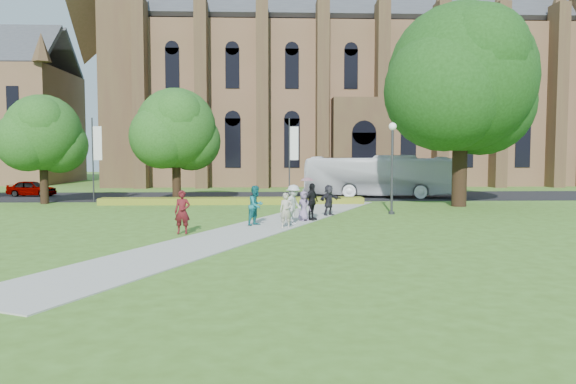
{
  "coord_description": "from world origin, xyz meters",
  "views": [
    {
      "loc": [
        0.21,
        -25.29,
        3.52
      ],
      "look_at": [
        1.35,
        2.11,
        1.6
      ],
      "focal_mm": 35.0,
      "sensor_mm": 36.0,
      "label": 1
    }
  ],
  "objects_px": {
    "tour_coach": "(379,176)",
    "streetlamp": "(392,157)",
    "car_0": "(32,188)",
    "pedestrian_0": "(182,212)",
    "large_tree": "(461,78)"
  },
  "relations": [
    {
      "from": "car_0",
      "to": "pedestrian_0",
      "type": "bearing_deg",
      "value": -138.2
    },
    {
      "from": "tour_coach",
      "to": "pedestrian_0",
      "type": "bearing_deg",
      "value": 159.17
    },
    {
      "from": "car_0",
      "to": "streetlamp",
      "type": "bearing_deg",
      "value": -111.69
    },
    {
      "from": "streetlamp",
      "to": "pedestrian_0",
      "type": "distance_m",
      "value": 13.43
    },
    {
      "from": "tour_coach",
      "to": "streetlamp",
      "type": "bearing_deg",
      "value": -176.68
    },
    {
      "from": "streetlamp",
      "to": "tour_coach",
      "type": "xyz_separation_m",
      "value": [
        1.79,
        12.26,
        -1.62
      ]
    },
    {
      "from": "streetlamp",
      "to": "large_tree",
      "type": "bearing_deg",
      "value": 39.29
    },
    {
      "from": "streetlamp",
      "to": "pedestrian_0",
      "type": "height_order",
      "value": "streetlamp"
    },
    {
      "from": "large_tree",
      "to": "pedestrian_0",
      "type": "xyz_separation_m",
      "value": [
        -16.34,
        -12.09,
        -7.39
      ]
    },
    {
      "from": "streetlamp",
      "to": "tour_coach",
      "type": "distance_m",
      "value": 12.49
    },
    {
      "from": "large_tree",
      "to": "pedestrian_0",
      "type": "height_order",
      "value": "large_tree"
    },
    {
      "from": "streetlamp",
      "to": "large_tree",
      "type": "distance_m",
      "value": 8.73
    },
    {
      "from": "streetlamp",
      "to": "pedestrian_0",
      "type": "bearing_deg",
      "value": -145.0
    },
    {
      "from": "tour_coach",
      "to": "car_0",
      "type": "distance_m",
      "value": 27.93
    },
    {
      "from": "tour_coach",
      "to": "car_0",
      "type": "height_order",
      "value": "tour_coach"
    }
  ]
}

